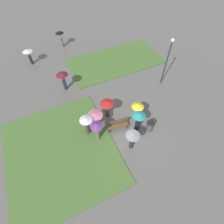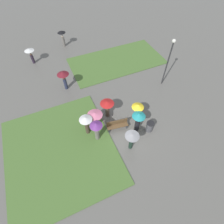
# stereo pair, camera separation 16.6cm
# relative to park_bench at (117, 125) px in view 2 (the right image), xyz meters

# --- Properties ---
(ground_plane) EXTENTS (90.00, 90.00, 0.00)m
(ground_plane) POSITION_rel_park_bench_xyz_m (0.68, -0.87, -0.47)
(ground_plane) COLOR #66635E
(lawn_patch_near) EXTENTS (7.73, 8.77, 0.06)m
(lawn_patch_near) POSITION_rel_park_bench_xyz_m (-4.69, -0.08, -0.44)
(lawn_patch_near) COLOR #4C7033
(lawn_patch_near) RESTS_ON ground_plane
(lawn_patch_far) EXTENTS (10.32, 5.37, 0.06)m
(lawn_patch_far) POSITION_rel_park_bench_xyz_m (3.81, 8.22, -0.44)
(lawn_patch_far) COLOR #4C7033
(lawn_patch_far) RESTS_ON ground_plane
(park_bench) EXTENTS (1.74, 0.68, 0.90)m
(park_bench) POSITION_rel_park_bench_xyz_m (0.00, 0.00, 0.00)
(park_bench) COLOR brown
(park_bench) RESTS_ON ground_plane
(lamp_post) EXTENTS (0.32, 0.32, 4.68)m
(lamp_post) POSITION_rel_park_bench_xyz_m (6.33, 3.02, 2.51)
(lamp_post) COLOR #2D2D30
(lamp_post) RESTS_ON ground_plane
(trash_bin) EXTENTS (0.60, 0.60, 0.94)m
(trash_bin) POSITION_rel_park_bench_xyz_m (2.24, -1.19, 0.01)
(trash_bin) COLOR #4C4C51
(trash_bin) RESTS_ON ground_plane
(crowd_person_yellow) EXTENTS (0.95, 0.95, 1.95)m
(crowd_person_yellow) POSITION_rel_park_bench_xyz_m (1.74, 0.09, 0.98)
(crowd_person_yellow) COLOR slate
(crowd_person_yellow) RESTS_ON ground_plane
(crowd_person_teal) EXTENTS (0.99, 0.99, 1.97)m
(crowd_person_teal) POSITION_rel_park_bench_xyz_m (1.37, -0.72, 0.88)
(crowd_person_teal) COLOR black
(crowd_person_teal) RESTS_ON ground_plane
(crowd_person_purple) EXTENTS (0.93, 0.93, 2.02)m
(crowd_person_purple) POSITION_rel_park_bench_xyz_m (-1.79, -0.23, 0.93)
(crowd_person_purple) COLOR slate
(crowd_person_purple) RESTS_ON ground_plane
(crowd_person_red) EXTENTS (1.12, 1.12, 1.75)m
(crowd_person_red) POSITION_rel_park_bench_xyz_m (-0.20, 1.53, 0.84)
(crowd_person_red) COLOR #47382D
(crowd_person_red) RESTS_ON ground_plane
(crowd_person_white) EXTENTS (0.97, 0.97, 1.97)m
(crowd_person_white) POSITION_rel_park_bench_xyz_m (-2.28, 0.57, 0.94)
(crowd_person_white) COLOR #47382D
(crowd_person_white) RESTS_ON ground_plane
(crowd_person_grey) EXTENTS (1.01, 1.01, 1.83)m
(crowd_person_grey) POSITION_rel_park_bench_xyz_m (0.17, -1.94, 0.89)
(crowd_person_grey) COLOR #1E3328
(crowd_person_grey) RESTS_ON ground_plane
(crowd_person_pink) EXTENTS (1.18, 1.18, 1.77)m
(crowd_person_pink) POSITION_rel_park_bench_xyz_m (-1.50, 0.84, 0.87)
(crowd_person_pink) COLOR #282D47
(crowd_person_pink) RESTS_ON ground_plane
(lone_walker_far_path) EXTENTS (1.08, 1.08, 1.97)m
(lone_walker_far_path) POSITION_rel_park_bench_xyz_m (-2.53, 6.21, 1.02)
(lone_walker_far_path) COLOR #282D47
(lone_walker_far_path) RESTS_ON ground_plane
(lone_walker_mid_plaza) EXTENTS (1.01, 1.01, 1.71)m
(lone_walker_mid_plaza) POSITION_rel_park_bench_xyz_m (-4.79, 11.74, 0.78)
(lone_walker_mid_plaza) COLOR #2D2333
(lone_walker_mid_plaza) RESTS_ON ground_plane
(lone_walker_near_lawn) EXTENTS (0.95, 0.95, 1.93)m
(lone_walker_near_lawn) POSITION_rel_park_bench_xyz_m (-0.81, 13.74, 0.85)
(lone_walker_near_lawn) COLOR slate
(lone_walker_near_lawn) RESTS_ON ground_plane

